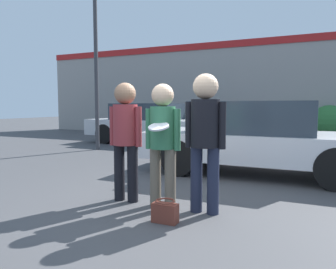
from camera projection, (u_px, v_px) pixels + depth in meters
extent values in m
plane|color=#3F3F42|center=(177.00, 210.00, 4.26)|extent=(56.00, 56.00, 0.00)
cube|color=gray|center=(278.00, 88.00, 13.77)|extent=(24.00, 0.18, 4.21)
cube|color=#B21E1E|center=(279.00, 40.00, 13.50)|extent=(24.00, 0.04, 0.30)
cylinder|color=black|center=(119.00, 172.00, 4.69)|extent=(0.15, 0.15, 0.80)
cylinder|color=black|center=(133.00, 174.00, 4.60)|extent=(0.15, 0.15, 0.80)
cylinder|color=maroon|center=(125.00, 125.00, 4.58)|extent=(0.34, 0.34, 0.57)
cylinder|color=maroon|center=(113.00, 126.00, 4.67)|extent=(0.09, 0.09, 0.55)
cylinder|color=maroon|center=(139.00, 127.00, 4.50)|extent=(0.09, 0.09, 0.55)
sphere|color=#8C664C|center=(125.00, 94.00, 4.54)|extent=(0.30, 0.30, 0.30)
cylinder|color=#665B4C|center=(155.00, 177.00, 4.42)|extent=(0.15, 0.15, 0.79)
cylinder|color=#665B4C|center=(170.00, 178.00, 4.33)|extent=(0.15, 0.15, 0.79)
cylinder|color=#33724C|center=(163.00, 128.00, 4.32)|extent=(0.33, 0.33, 0.56)
cylinder|color=#33724C|center=(149.00, 129.00, 4.41)|extent=(0.09, 0.09, 0.54)
cylinder|color=#33724C|center=(177.00, 130.00, 4.23)|extent=(0.09, 0.09, 0.54)
sphere|color=#DBB28E|center=(163.00, 95.00, 4.28)|extent=(0.30, 0.30, 0.30)
cylinder|color=silver|center=(159.00, 127.00, 4.07)|extent=(0.26, 0.26, 0.10)
cylinder|color=#1E2338|center=(196.00, 179.00, 4.16)|extent=(0.15, 0.15, 0.84)
cylinder|color=#1E2338|center=(213.00, 181.00, 4.07)|extent=(0.15, 0.15, 0.84)
cylinder|color=black|center=(205.00, 123.00, 4.05)|extent=(0.36, 0.36, 0.59)
cylinder|color=black|center=(189.00, 125.00, 4.15)|extent=(0.09, 0.09, 0.58)
cylinder|color=black|center=(222.00, 126.00, 3.97)|extent=(0.09, 0.09, 0.58)
sphere|color=#DBB28E|center=(206.00, 86.00, 4.01)|extent=(0.31, 0.31, 0.31)
cube|color=silver|center=(258.00, 146.00, 6.50)|extent=(4.41, 1.91, 0.52)
cube|color=#28333D|center=(255.00, 117.00, 6.49)|extent=(2.29, 1.64, 0.62)
cylinder|color=black|center=(333.00, 154.00, 6.73)|extent=(0.71, 0.22, 0.71)
cylinder|color=black|center=(206.00, 147.00, 7.87)|extent=(0.71, 0.22, 0.71)
cylinder|color=black|center=(178.00, 158.00, 6.32)|extent=(0.71, 0.22, 0.71)
cube|color=#B7BABF|center=(149.00, 127.00, 11.81)|extent=(4.44, 1.81, 0.56)
cube|color=#28333D|center=(147.00, 111.00, 11.79)|extent=(2.31, 1.55, 0.57)
cylinder|color=black|center=(193.00, 133.00, 11.98)|extent=(0.70, 0.22, 0.70)
cylinder|color=black|center=(175.00, 137.00, 10.53)|extent=(0.70, 0.22, 0.70)
cylinder|color=black|center=(129.00, 131.00, 13.13)|extent=(0.70, 0.22, 0.70)
cylinder|color=black|center=(105.00, 134.00, 11.68)|extent=(0.70, 0.22, 0.70)
cylinder|color=#38383D|center=(96.00, 62.00, 9.90)|extent=(0.12, 0.12, 5.33)
sphere|color=#2D6B33|center=(329.00, 123.00, 12.28)|extent=(1.38, 1.38, 1.38)
cube|color=brown|center=(165.00, 213.00, 3.79)|extent=(0.30, 0.14, 0.23)
torus|color=brown|center=(165.00, 201.00, 3.78)|extent=(0.23, 0.23, 0.02)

